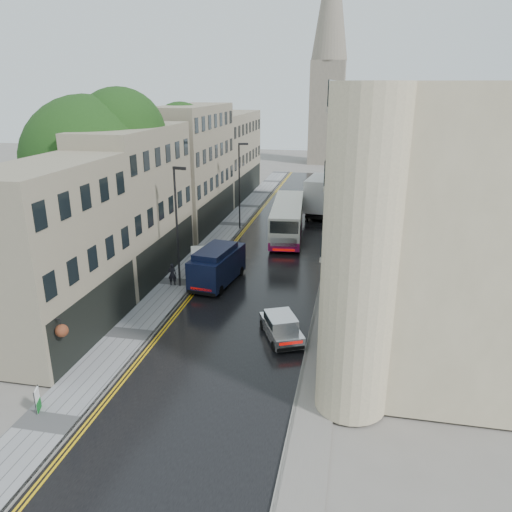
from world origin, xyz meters
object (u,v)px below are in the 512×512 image
(white_lorry, at_px, (308,198))
(estate_sign, at_px, (37,400))
(tree_far, at_px, (162,168))
(pedestrian, at_px, (172,274))
(tree_near, at_px, (92,185))
(lamp_post_far, at_px, (239,187))
(cream_bus, at_px, (272,228))
(lamp_post_near, at_px, (177,229))
(white_van, at_px, (193,276))
(navy_van, at_px, (192,272))
(silver_hatchback, at_px, (275,339))

(white_lorry, distance_m, estate_sign, 37.97)
(tree_far, bearing_deg, pedestrian, -66.90)
(tree_near, relative_size, tree_far, 1.11)
(estate_sign, bearing_deg, white_lorry, 58.04)
(pedestrian, bearing_deg, lamp_post_far, -103.76)
(tree_far, height_order, cream_bus, tree_far)
(lamp_post_near, bearing_deg, white_lorry, 83.55)
(white_van, bearing_deg, tree_far, 98.39)
(cream_bus, height_order, white_van, cream_bus)
(cream_bus, distance_m, white_lorry, 10.94)
(white_lorry, xyz_separation_m, navy_van, (-5.82, -22.37, -0.72))
(tree_near, height_order, tree_far, tree_near)
(tree_far, distance_m, lamp_post_near, 16.05)
(white_van, relative_size, pedestrian, 2.80)
(cream_bus, xyz_separation_m, navy_van, (-3.69, -11.65, -0.16))
(silver_hatchback, distance_m, pedestrian, 11.71)
(silver_hatchback, relative_size, white_van, 0.82)
(cream_bus, height_order, silver_hatchback, cream_bus)
(cream_bus, bearing_deg, navy_van, -112.68)
(white_van, distance_m, lamp_post_near, 3.57)
(white_lorry, distance_m, silver_hatchback, 29.58)
(silver_hatchback, height_order, white_van, white_van)
(lamp_post_far, bearing_deg, estate_sign, -108.20)
(lamp_post_far, xyz_separation_m, estate_sign, (-2.02, -30.98, -3.72))
(pedestrian, relative_size, estate_sign, 1.58)
(navy_van, relative_size, lamp_post_near, 0.66)
(white_lorry, bearing_deg, cream_bus, -95.49)
(navy_van, bearing_deg, silver_hatchback, -37.34)
(navy_van, distance_m, estate_sign, 14.88)
(navy_van, bearing_deg, white_lorry, 83.35)
(silver_hatchback, xyz_separation_m, lamp_post_near, (-8.26, 7.73, 3.69))
(cream_bus, bearing_deg, white_lorry, 73.65)
(lamp_post_near, distance_m, lamp_post_far, 15.75)
(silver_hatchback, height_order, navy_van, navy_van)
(white_lorry, relative_size, white_van, 1.77)
(navy_van, xyz_separation_m, lamp_post_far, (-0.40, 16.32, 2.89))
(cream_bus, bearing_deg, lamp_post_near, -118.88)
(tree_far, xyz_separation_m, lamp_post_far, (7.50, 1.27, -1.86))
(lamp_post_far, height_order, estate_sign, lamp_post_far)
(white_van, bearing_deg, lamp_post_near, 142.98)
(tree_near, height_order, estate_sign, tree_near)
(pedestrian, distance_m, lamp_post_near, 3.51)
(tree_near, distance_m, cream_bus, 16.18)
(estate_sign, bearing_deg, lamp_post_near, 65.95)
(tree_near, distance_m, white_lorry, 25.14)
(cream_bus, height_order, navy_van, cream_bus)
(estate_sign, bearing_deg, silver_hatchback, 18.94)
(tree_far, xyz_separation_m, white_van, (7.90, -14.83, -5.15))
(estate_sign, bearing_deg, white_van, 61.35)
(silver_hatchback, bearing_deg, lamp_post_near, 112.16)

